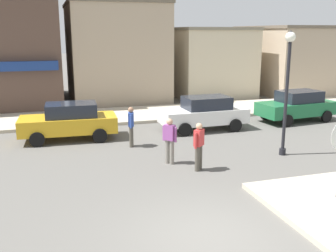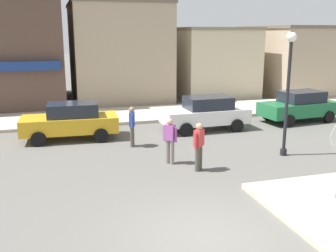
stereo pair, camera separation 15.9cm
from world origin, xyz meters
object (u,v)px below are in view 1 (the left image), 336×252
object	(u,v)px
parked_car_third	(297,105)
pedestrian_crossing_near	(170,140)
parked_car_nearest	(69,121)
parked_car_second	(204,113)
lamp_post	(288,76)
pedestrian_crossing_far	(131,125)
pedestrian_kerb_side	(199,145)

from	to	relation	value
parked_car_third	pedestrian_crossing_near	size ratio (longest dim) A/B	2.58
parked_car_nearest	parked_car_second	bearing A→B (deg)	-0.65
parked_car_nearest	lamp_post	bearing A→B (deg)	-31.47
parked_car_nearest	parked_car_third	size ratio (longest dim) A/B	0.98
pedestrian_crossing_far	parked_car_third	bearing A→B (deg)	12.84
pedestrian_crossing_near	lamp_post	bearing A→B (deg)	-3.60
lamp_post	parked_car_third	distance (m)	6.56
lamp_post	parked_car_nearest	bearing A→B (deg)	148.53
parked_car_third	pedestrian_crossing_far	distance (m)	9.32
parked_car_third	pedestrian_kerb_side	bearing A→B (deg)	-144.09
lamp_post	pedestrian_crossing_near	bearing A→B (deg)	176.40
parked_car_nearest	pedestrian_kerb_side	size ratio (longest dim) A/B	2.54
lamp_post	pedestrian_kerb_side	bearing A→B (deg)	-169.78
pedestrian_crossing_near	parked_car_third	bearing A→B (deg)	28.77
lamp_post	pedestrian_kerb_side	xyz separation A→B (m)	(-3.62, -0.65, -2.09)
lamp_post	pedestrian_crossing_far	bearing A→B (deg)	152.13
parked_car_nearest	parked_car_third	bearing A→B (deg)	1.18
lamp_post	parked_car_second	distance (m)	5.16
lamp_post	parked_car_second	xyz separation A→B (m)	(-1.33, 4.50, -2.15)
lamp_post	parked_car_third	bearing A→B (deg)	50.83
parked_car_second	parked_car_third	distance (m)	5.26
parked_car_nearest	pedestrian_crossing_near	distance (m)	5.31
parked_car_nearest	pedestrian_crossing_near	size ratio (longest dim) A/B	2.54
pedestrian_crossing_near	pedestrian_crossing_far	bearing A→B (deg)	108.68
lamp_post	parked_car_third	world-z (taller)	lamp_post
parked_car_nearest	pedestrian_kerb_side	bearing A→B (deg)	-53.67
parked_car_second	pedestrian_kerb_side	distance (m)	5.64
parked_car_second	pedestrian_crossing_near	distance (m)	5.19
parked_car_nearest	parked_car_third	world-z (taller)	same
lamp_post	pedestrian_crossing_near	size ratio (longest dim) A/B	2.82
parked_car_second	parked_car_third	bearing A→B (deg)	3.32
lamp_post	parked_car_third	size ratio (longest dim) A/B	1.09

